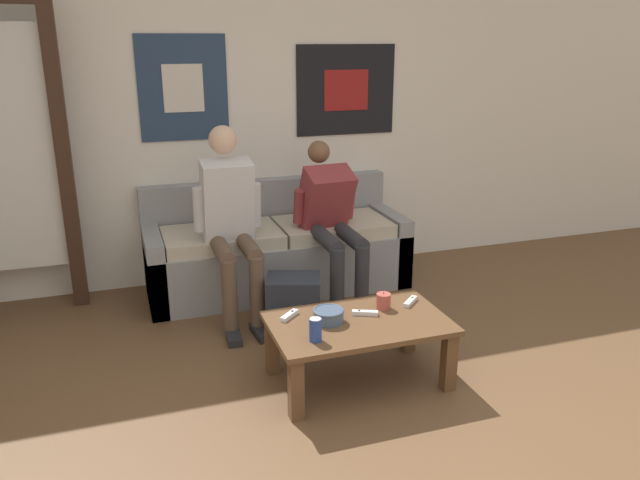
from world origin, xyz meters
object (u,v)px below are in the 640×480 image
object	(u,v)px
coffee_table	(359,332)
ceramic_bowl	(329,315)
game_controller_near_left	(365,313)
game_controller_near_right	(410,302)
backpack	(293,306)
person_seated_adult	(231,217)
person_seated_teen	(331,218)
drink_can_blue	(315,330)
pillar_candle	(383,301)
couch	(276,251)
game_controller_far_center	(289,315)

from	to	relation	value
coffee_table	ceramic_bowl	distance (m)	0.20
game_controller_near_left	ceramic_bowl	bearing A→B (deg)	-174.86
game_controller_near_right	coffee_table	bearing A→B (deg)	-162.05
game_controller_near_left	game_controller_near_right	size ratio (longest dim) A/B	1.13
coffee_table	ceramic_bowl	bearing A→B (deg)	166.36
backpack	game_controller_near_right	bearing A→B (deg)	-46.88
person_seated_adult	game_controller_near_right	distance (m)	1.36
ceramic_bowl	game_controller_near_right	xyz separation A→B (m)	(0.54, 0.08, -0.03)
person_seated_teen	ceramic_bowl	size ratio (longest dim) A/B	6.56
drink_can_blue	game_controller_near_right	bearing A→B (deg)	21.77
pillar_candle	game_controller_near_right	xyz separation A→B (m)	(0.18, 0.01, -0.03)
pillar_candle	person_seated_teen	bearing A→B (deg)	87.13
couch	drink_can_blue	size ratio (longest dim) A/B	15.75
ceramic_bowl	drink_can_blue	distance (m)	0.23
person_seated_adult	ceramic_bowl	distance (m)	1.17
coffee_table	backpack	bearing A→B (deg)	103.67
game_controller_far_center	ceramic_bowl	bearing A→B (deg)	-33.44
coffee_table	pillar_candle	size ratio (longest dim) A/B	9.66
drink_can_blue	game_controller_near_left	xyz separation A→B (m)	(0.36, 0.21, -0.05)
drink_can_blue	game_controller_near_left	bearing A→B (deg)	29.92
backpack	drink_can_blue	xyz separation A→B (m)	(-0.13, -0.85, 0.25)
pillar_candle	drink_can_blue	world-z (taller)	drink_can_blue
coffee_table	ceramic_bowl	xyz separation A→B (m)	(-0.16, 0.04, 0.11)
person_seated_teen	game_controller_near_left	distance (m)	1.13
coffee_table	game_controller_far_center	distance (m)	0.39
ceramic_bowl	game_controller_near_right	world-z (taller)	ceramic_bowl
backpack	game_controller_far_center	bearing A→B (deg)	-108.38
person_seated_teen	game_controller_far_center	distance (m)	1.18
pillar_candle	backpack	bearing A→B (deg)	121.71
drink_can_blue	game_controller_near_left	world-z (taller)	drink_can_blue
person_seated_teen	game_controller_near_right	distance (m)	1.07
couch	game_controller_near_left	size ratio (longest dim) A/B	13.42
person_seated_adult	couch	bearing A→B (deg)	42.90
couch	person_seated_teen	bearing A→B (deg)	-48.52
backpack	pillar_candle	bearing A→B (deg)	-58.29
game_controller_near_left	game_controller_far_center	size ratio (longest dim) A/B	1.12
coffee_table	person_seated_teen	xyz separation A→B (m)	(0.25, 1.15, 0.32)
game_controller_far_center	coffee_table	bearing A→B (deg)	-24.99
couch	pillar_candle	world-z (taller)	couch
drink_can_blue	game_controller_far_center	world-z (taller)	drink_can_blue
ceramic_bowl	game_controller_far_center	world-z (taller)	ceramic_bowl
pillar_candle	game_controller_near_left	world-z (taller)	pillar_candle
person_seated_adult	ceramic_bowl	size ratio (longest dim) A/B	7.49
ceramic_bowl	drink_can_blue	xyz separation A→B (m)	(-0.14, -0.19, 0.02)
ceramic_bowl	game_controller_near_right	distance (m)	0.54
couch	ceramic_bowl	xyz separation A→B (m)	(-0.09, -1.47, 0.13)
coffee_table	person_seated_teen	size ratio (longest dim) A/B	0.86
backpack	pillar_candle	size ratio (longest dim) A/B	4.06
couch	drink_can_blue	world-z (taller)	couch
ceramic_bowl	game_controller_near_left	bearing A→B (deg)	5.14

